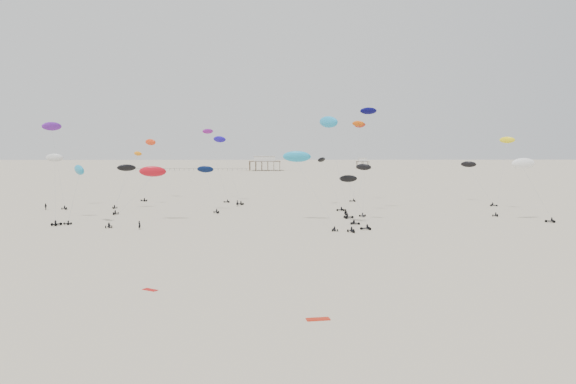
{
  "coord_description": "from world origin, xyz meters",
  "views": [
    {
      "loc": [
        -2.34,
        -23.88,
        16.13
      ],
      "look_at": [
        0.0,
        88.0,
        7.0
      ],
      "focal_mm": 35.0,
      "sensor_mm": 36.0,
      "label": 1
    }
  ],
  "objects_px": {
    "spectator_0": "(140,229)",
    "rig_0": "(124,176)",
    "rig_4": "(332,138)",
    "pavilion_small": "(363,164)",
    "pavilion_main": "(265,164)",
    "rig_9": "(355,196)"
  },
  "relations": [
    {
      "from": "pavilion_small",
      "to": "spectator_0",
      "type": "xyz_separation_m",
      "value": [
        -88.99,
        -295.18,
        -3.49
      ]
    },
    {
      "from": "pavilion_small",
      "to": "rig_0",
      "type": "height_order",
      "value": "rig_0"
    },
    {
      "from": "rig_4",
      "to": "rig_9",
      "type": "bearing_deg",
      "value": -163.45
    },
    {
      "from": "rig_4",
      "to": "spectator_0",
      "type": "height_order",
      "value": "rig_4"
    },
    {
      "from": "rig_4",
      "to": "spectator_0",
      "type": "relative_size",
      "value": 11.27
    },
    {
      "from": "pavilion_small",
      "to": "spectator_0",
      "type": "relative_size",
      "value": 4.54
    },
    {
      "from": "pavilion_small",
      "to": "rig_4",
      "type": "distance_m",
      "value": 298.57
    },
    {
      "from": "rig_0",
      "to": "rig_4",
      "type": "relative_size",
      "value": 0.71
    },
    {
      "from": "rig_4",
      "to": "spectator_0",
      "type": "xyz_separation_m",
      "value": [
        -37.59,
        -1.41,
        -17.71
      ]
    },
    {
      "from": "pavilion_small",
      "to": "rig_9",
      "type": "relative_size",
      "value": 0.7
    },
    {
      "from": "pavilion_small",
      "to": "rig_9",
      "type": "xyz_separation_m",
      "value": [
        -46.38,
        -290.51,
        2.56
      ]
    },
    {
      "from": "pavilion_main",
      "to": "rig_4",
      "type": "bearing_deg",
      "value": -85.97
    },
    {
      "from": "rig_0",
      "to": "rig_4",
      "type": "xyz_separation_m",
      "value": [
        49.55,
        -32.74,
        9.15
      ]
    },
    {
      "from": "rig_4",
      "to": "pavilion_main",
      "type": "bearing_deg",
      "value": -102.48
    },
    {
      "from": "pavilion_main",
      "to": "spectator_0",
      "type": "xyz_separation_m",
      "value": [
        -18.99,
        -265.18,
        -4.22
      ]
    },
    {
      "from": "pavilion_small",
      "to": "rig_9",
      "type": "height_order",
      "value": "rig_9"
    },
    {
      "from": "spectator_0",
      "to": "rig_9",
      "type": "bearing_deg",
      "value": -141.16
    },
    {
      "from": "rig_4",
      "to": "rig_9",
      "type": "height_order",
      "value": "rig_4"
    },
    {
      "from": "rig_4",
      "to": "pavilion_small",
      "type": "bearing_deg",
      "value": -116.44
    },
    {
      "from": "pavilion_small",
      "to": "rig_4",
      "type": "xyz_separation_m",
      "value": [
        -51.39,
        -293.77,
        14.22
      ]
    },
    {
      "from": "spectator_0",
      "to": "rig_0",
      "type": "bearing_deg",
      "value": -38.13
    },
    {
      "from": "rig_0",
      "to": "rig_9",
      "type": "height_order",
      "value": "rig_0"
    }
  ]
}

